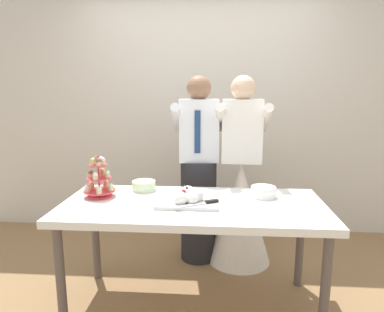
{
  "coord_description": "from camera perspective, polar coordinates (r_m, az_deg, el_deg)",
  "views": [
    {
      "loc": [
        0.16,
        -2.24,
        1.54
      ],
      "look_at": [
        -0.02,
        0.15,
        1.07
      ],
      "focal_mm": 32.09,
      "sensor_mm": 36.0,
      "label": 1
    }
  ],
  "objects": [
    {
      "name": "cupcake_stand",
      "position": [
        2.56,
        -15.21,
        -3.83
      ],
      "size": [
        0.23,
        0.23,
        0.31
      ],
      "color": "#D83F4C",
      "rests_on": "dessert_table"
    },
    {
      "name": "dessert_table",
      "position": [
        2.4,
        0.14,
        -9.51
      ],
      "size": [
        1.8,
        0.8,
        0.78
      ],
      "color": "white",
      "rests_on": "ground_plane"
    },
    {
      "name": "ground_plane",
      "position": [
        2.72,
        0.14,
        -23.46
      ],
      "size": [
        8.0,
        8.0,
        0.0
      ],
      "primitive_type": "plane",
      "color": "olive"
    },
    {
      "name": "plate_stack",
      "position": [
        2.55,
        11.82,
        -5.85
      ],
      "size": [
        0.19,
        0.18,
        0.08
      ],
      "color": "white",
      "rests_on": "dessert_table"
    },
    {
      "name": "person_bride",
      "position": [
        3.1,
        8.01,
        -7.09
      ],
      "size": [
        0.56,
        0.56,
        1.66
      ],
      "color": "white",
      "rests_on": "ground_plane"
    },
    {
      "name": "person_groom",
      "position": [
        3.07,
        1.15,
        -3.98
      ],
      "size": [
        0.49,
        0.52,
        1.66
      ],
      "color": "#232328",
      "rests_on": "ground_plane"
    },
    {
      "name": "rear_wall",
      "position": [
        3.72,
        1.77,
        9.58
      ],
      "size": [
        5.2,
        0.1,
        2.9
      ],
      "primitive_type": "cube",
      "color": "beige",
      "rests_on": "ground_plane"
    },
    {
      "name": "round_cake",
      "position": [
        2.65,
        -8.01,
        -5.07
      ],
      "size": [
        0.24,
        0.24,
        0.08
      ],
      "color": "white",
      "rests_on": "dessert_table"
    },
    {
      "name": "main_cake_tray",
      "position": [
        2.35,
        -0.65,
        -6.94
      ],
      "size": [
        0.42,
        0.33,
        0.13
      ],
      "color": "silver",
      "rests_on": "dessert_table"
    }
  ]
}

